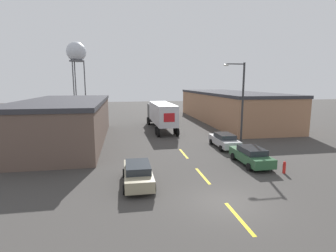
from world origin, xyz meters
TOP-DOWN VIEW (x-y plane):
  - ground_plane at (0.00, 0.00)m, footprint 160.00×160.00m
  - road_centerline at (0.00, 4.37)m, footprint 0.20×15.37m
  - warehouse_left at (-11.97, 17.65)m, footprint 8.63×20.49m
  - warehouse_right at (12.46, 29.93)m, footprint 9.61×29.09m
  - semi_truck at (-0.25, 23.78)m, footprint 3.00×12.65m
  - parked_car_right_mid at (4.67, 12.06)m, footprint 1.98×4.74m
  - parked_car_left_near at (-4.67, 3.56)m, footprint 1.98×4.74m
  - parked_car_right_near at (4.67, 6.26)m, footprint 1.98×4.74m
  - water_tower at (-16.94, 59.00)m, footprint 4.95×4.95m
  - street_lamp at (6.22, 11.95)m, footprint 2.28×0.32m
  - fire_hydrant at (6.11, 3.88)m, footprint 0.22×0.22m

SIDE VIEW (x-z plane):
  - ground_plane at x=0.00m, z-range 0.00..0.00m
  - road_centerline at x=0.00m, z-range 0.00..0.01m
  - fire_hydrant at x=6.11m, z-range 0.00..0.92m
  - parked_car_right_mid at x=4.67m, z-range 0.04..1.50m
  - parked_car_left_near at x=-4.67m, z-range 0.04..1.50m
  - parked_car_right_near at x=4.67m, z-range 0.04..1.50m
  - semi_truck at x=-0.25m, z-range 0.39..4.20m
  - warehouse_left at x=-11.97m, z-range 0.01..4.75m
  - warehouse_right at x=12.46m, z-range 0.01..5.07m
  - street_lamp at x=6.22m, z-range 0.63..9.22m
  - water_tower at x=-16.94m, z-range 5.69..22.55m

